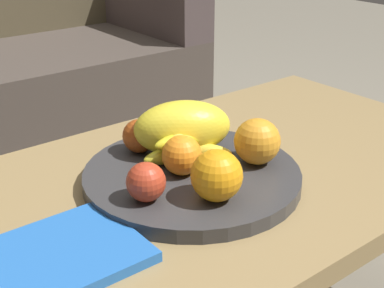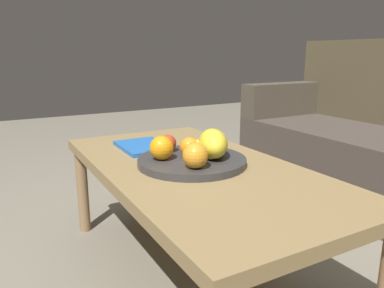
{
  "view_description": "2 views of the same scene",
  "coord_description": "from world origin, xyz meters",
  "px_view_note": "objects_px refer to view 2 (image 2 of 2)",
  "views": [
    {
      "loc": [
        -0.54,
        -0.67,
        0.9
      ],
      "look_at": [
        -0.01,
        -0.01,
        0.51
      ],
      "focal_mm": 50.85,
      "sensor_mm": 36.0,
      "label": 1
    },
    {
      "loc": [
        1.1,
        -0.62,
        0.82
      ],
      "look_at": [
        -0.01,
        -0.01,
        0.51
      ],
      "focal_mm": 35.02,
      "sensor_mm": 36.0,
      "label": 2
    }
  ],
  "objects_px": {
    "orange_left": "(189,147)",
    "apple_front": "(168,143)",
    "fruit_bowl": "(192,161)",
    "magazine": "(143,146)",
    "apple_left": "(217,143)",
    "orange_front": "(162,148)",
    "orange_right": "(195,155)",
    "coffee_table": "(195,177)",
    "banana_bunch": "(204,149)",
    "melon_large_front": "(213,143)"
  },
  "relations": [
    {
      "from": "apple_left",
      "to": "banana_bunch",
      "type": "distance_m",
      "value": 0.09
    },
    {
      "from": "orange_front",
      "to": "magazine",
      "type": "xyz_separation_m",
      "value": [
        -0.27,
        0.04,
        -0.06
      ]
    },
    {
      "from": "orange_left",
      "to": "coffee_table",
      "type": "bearing_deg",
      "value": 12.6
    },
    {
      "from": "orange_front",
      "to": "banana_bunch",
      "type": "bearing_deg",
      "value": 70.65
    },
    {
      "from": "apple_left",
      "to": "orange_right",
      "type": "bearing_deg",
      "value": -50.84
    },
    {
      "from": "coffee_table",
      "to": "fruit_bowl",
      "type": "height_order",
      "value": "fruit_bowl"
    },
    {
      "from": "orange_front",
      "to": "orange_left",
      "type": "xyz_separation_m",
      "value": [
        0.01,
        0.1,
        -0.01
      ]
    },
    {
      "from": "coffee_table",
      "to": "magazine",
      "type": "height_order",
      "value": "magazine"
    },
    {
      "from": "orange_right",
      "to": "banana_bunch",
      "type": "bearing_deg",
      "value": 136.23
    },
    {
      "from": "fruit_bowl",
      "to": "magazine",
      "type": "bearing_deg",
      "value": -168.02
    },
    {
      "from": "melon_large_front",
      "to": "magazine",
      "type": "distance_m",
      "value": 0.36
    },
    {
      "from": "coffee_table",
      "to": "melon_large_front",
      "type": "relative_size",
      "value": 6.84
    },
    {
      "from": "melon_large_front",
      "to": "orange_right",
      "type": "distance_m",
      "value": 0.14
    },
    {
      "from": "orange_left",
      "to": "banana_bunch",
      "type": "height_order",
      "value": "orange_left"
    },
    {
      "from": "orange_left",
      "to": "apple_front",
      "type": "bearing_deg",
      "value": -159.48
    },
    {
      "from": "melon_large_front",
      "to": "orange_front",
      "type": "bearing_deg",
      "value": -110.27
    },
    {
      "from": "apple_front",
      "to": "banana_bunch",
      "type": "bearing_deg",
      "value": 28.49
    },
    {
      "from": "orange_left",
      "to": "apple_front",
      "type": "xyz_separation_m",
      "value": [
        -0.1,
        -0.04,
        -0.0
      ]
    },
    {
      "from": "magazine",
      "to": "fruit_bowl",
      "type": "bearing_deg",
      "value": 12.43
    },
    {
      "from": "coffee_table",
      "to": "magazine",
      "type": "relative_size",
      "value": 4.92
    },
    {
      "from": "orange_left",
      "to": "apple_left",
      "type": "relative_size",
      "value": 1.09
    },
    {
      "from": "fruit_bowl",
      "to": "apple_front",
      "type": "bearing_deg",
      "value": -163.4
    },
    {
      "from": "melon_large_front",
      "to": "magazine",
      "type": "relative_size",
      "value": 0.72
    },
    {
      "from": "magazine",
      "to": "apple_front",
      "type": "bearing_deg",
      "value": 9.24
    },
    {
      "from": "banana_bunch",
      "to": "apple_front",
      "type": "bearing_deg",
      "value": -151.51
    },
    {
      "from": "orange_left",
      "to": "orange_right",
      "type": "relative_size",
      "value": 0.83
    },
    {
      "from": "orange_left",
      "to": "magazine",
      "type": "bearing_deg",
      "value": -166.9
    },
    {
      "from": "fruit_bowl",
      "to": "orange_front",
      "type": "bearing_deg",
      "value": -107.35
    },
    {
      "from": "orange_front",
      "to": "magazine",
      "type": "relative_size",
      "value": 0.33
    },
    {
      "from": "fruit_bowl",
      "to": "apple_front",
      "type": "height_order",
      "value": "apple_front"
    },
    {
      "from": "fruit_bowl",
      "to": "orange_front",
      "type": "xyz_separation_m",
      "value": [
        -0.03,
        -0.1,
        0.05
      ]
    },
    {
      "from": "orange_left",
      "to": "melon_large_front",
      "type": "bearing_deg",
      "value": 51.74
    },
    {
      "from": "orange_right",
      "to": "magazine",
      "type": "height_order",
      "value": "orange_right"
    },
    {
      "from": "orange_left",
      "to": "banana_bunch",
      "type": "relative_size",
      "value": 0.4
    },
    {
      "from": "banana_bunch",
      "to": "orange_front",
      "type": "bearing_deg",
      "value": -109.35
    },
    {
      "from": "fruit_bowl",
      "to": "orange_right",
      "type": "distance_m",
      "value": 0.13
    },
    {
      "from": "orange_right",
      "to": "banana_bunch",
      "type": "distance_m",
      "value": 0.13
    },
    {
      "from": "coffee_table",
      "to": "orange_right",
      "type": "height_order",
      "value": "orange_right"
    },
    {
      "from": "apple_front",
      "to": "apple_left",
      "type": "height_order",
      "value": "same"
    },
    {
      "from": "apple_front",
      "to": "banana_bunch",
      "type": "distance_m",
      "value": 0.16
    },
    {
      "from": "orange_right",
      "to": "magazine",
      "type": "distance_m",
      "value": 0.41
    },
    {
      "from": "orange_left",
      "to": "orange_right",
      "type": "xyz_separation_m",
      "value": [
        0.13,
        -0.05,
        0.01
      ]
    },
    {
      "from": "fruit_bowl",
      "to": "apple_left",
      "type": "height_order",
      "value": "apple_left"
    },
    {
      "from": "apple_front",
      "to": "magazine",
      "type": "distance_m",
      "value": 0.19
    },
    {
      "from": "coffee_table",
      "to": "orange_front",
      "type": "relative_size",
      "value": 14.85
    },
    {
      "from": "melon_large_front",
      "to": "magazine",
      "type": "xyz_separation_m",
      "value": [
        -0.33,
        -0.13,
        -0.07
      ]
    },
    {
      "from": "fruit_bowl",
      "to": "apple_left",
      "type": "xyz_separation_m",
      "value": [
        -0.03,
        0.12,
        0.04
      ]
    },
    {
      "from": "orange_front",
      "to": "magazine",
      "type": "bearing_deg",
      "value": 171.79
    },
    {
      "from": "orange_right",
      "to": "apple_left",
      "type": "relative_size",
      "value": 1.31
    },
    {
      "from": "fruit_bowl",
      "to": "orange_right",
      "type": "bearing_deg",
      "value": -24.05
    }
  ]
}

